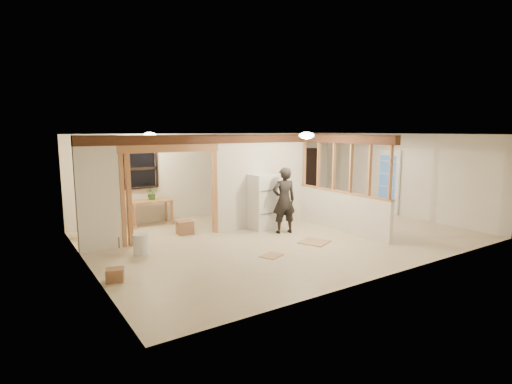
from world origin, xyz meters
TOP-DOWN VIEW (x-y plane):
  - floor at (0.00, 0.00)m, footprint 9.00×6.50m
  - ceiling at (0.00, 0.00)m, footprint 9.00×6.50m
  - wall_back at (0.00, 3.25)m, footprint 9.00×0.01m
  - wall_front at (0.00, -3.25)m, footprint 9.00×0.01m
  - wall_left at (-4.50, 0.00)m, footprint 0.01×6.50m
  - wall_right at (4.50, 0.00)m, footprint 0.01×6.50m
  - partition_left_stub at (-4.05, 1.20)m, footprint 0.90×0.12m
  - partition_center at (0.20, 1.20)m, footprint 2.80×0.12m
  - doorway_frame at (-2.40, 1.20)m, footprint 2.46×0.14m
  - header_beam_back at (-1.00, 1.20)m, footprint 7.00×0.18m
  - header_beam_right at (1.60, -0.40)m, footprint 0.18×3.30m
  - pony_wall at (1.60, -0.40)m, footprint 0.12×3.20m
  - stud_partition at (1.60, -0.40)m, footprint 0.14×3.20m
  - window_back at (-2.60, 3.17)m, footprint 1.12×0.10m
  - french_door at (4.42, 0.40)m, footprint 0.12×0.86m
  - ceiling_dome_main at (0.30, -0.50)m, footprint 0.36×0.36m
  - ceiling_dome_util at (-2.50, 2.30)m, footprint 0.32×0.32m
  - hanging_bulb at (-2.00, 1.60)m, footprint 0.07×0.07m
  - refrigerator at (-0.03, 0.85)m, footprint 0.60×0.58m
  - woman at (0.21, 0.22)m, footprint 0.70×0.55m
  - work_table at (-2.36, 2.88)m, footprint 1.17×0.68m
  - potted_plant at (-2.31, 2.89)m, footprint 0.39×0.36m
  - shop_vac at (-3.88, 2.39)m, footprint 0.50×0.50m
  - bookshelf at (3.19, 3.02)m, footprint 0.99×0.33m
  - bucket at (-3.39, 0.46)m, footprint 0.41×0.41m
  - box_util_a at (-1.96, 1.50)m, footprint 0.40×0.35m
  - box_util_b at (-3.75, 1.30)m, footprint 0.35×0.35m
  - box_front at (-4.26, -0.86)m, footprint 0.35×0.32m
  - floor_panel_near at (0.27, -0.89)m, footprint 0.79×0.79m
  - floor_panel_far at (-1.16, -1.17)m, footprint 0.55×0.51m

SIDE VIEW (x-z plane):
  - floor at x=0.00m, z-range -0.01..0.00m
  - floor_panel_far at x=-1.16m, z-range 0.00..0.01m
  - floor_panel_near at x=0.27m, z-range 0.00..0.02m
  - box_front at x=-4.26m, z-range 0.00..0.24m
  - box_util_b at x=-3.75m, z-range 0.00..0.25m
  - box_util_a at x=-1.96m, z-range 0.00..0.33m
  - bucket at x=-3.39m, z-range 0.00..0.43m
  - shop_vac at x=-3.88m, z-range 0.00..0.61m
  - work_table at x=-2.36m, z-range 0.00..0.70m
  - pony_wall at x=1.60m, z-range 0.00..1.00m
  - refrigerator at x=-0.03m, z-range 0.00..1.46m
  - woman at x=0.21m, z-range 0.00..1.69m
  - potted_plant at x=-2.31m, z-range 0.70..1.08m
  - bookshelf at x=3.19m, z-range 0.00..1.98m
  - french_door at x=4.42m, z-range 0.00..2.00m
  - doorway_frame at x=-2.40m, z-range 0.00..2.20m
  - wall_back at x=0.00m, z-range 0.00..2.50m
  - wall_front at x=0.00m, z-range 0.00..2.50m
  - wall_left at x=-4.50m, z-range 0.00..2.50m
  - wall_right at x=4.50m, z-range 0.00..2.50m
  - partition_left_stub at x=-4.05m, z-range 0.00..2.50m
  - partition_center at x=0.20m, z-range 0.00..2.50m
  - window_back at x=-2.60m, z-range 1.00..2.10m
  - stud_partition at x=1.60m, z-range 1.00..2.32m
  - hanging_bulb at x=-2.00m, z-range 2.15..2.22m
  - header_beam_back at x=-1.00m, z-range 2.27..2.49m
  - header_beam_right at x=1.60m, z-range 2.27..2.49m
  - ceiling_dome_main at x=0.30m, z-range 2.40..2.56m
  - ceiling_dome_util at x=-2.50m, z-range 2.41..2.55m
  - ceiling at x=0.00m, z-range 2.50..2.50m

